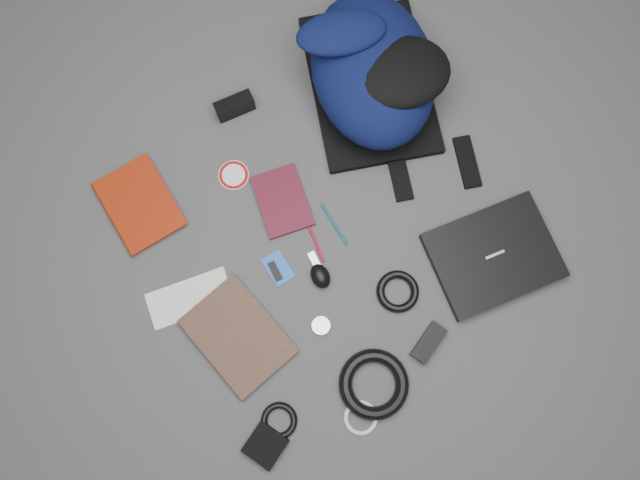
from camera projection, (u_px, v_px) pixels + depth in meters
ground at (320, 241)px, 1.76m from camera, size 4.00×4.00×0.00m
backpack at (373, 69)px, 1.75m from camera, size 0.55×0.64×0.22m
laptop at (493, 256)px, 1.74m from camera, size 0.39×0.33×0.03m
textbook_red at (111, 221)px, 1.76m from camera, size 0.20×0.25×0.03m
comic_book at (209, 361)px, 1.69m from camera, size 0.23×0.30×0.02m
envelope at (190, 298)px, 1.73m from camera, size 0.25×0.16×0.00m
dvd_case at (282, 201)px, 1.78m from camera, size 0.18×0.22×0.02m
compact_camera at (235, 106)px, 1.81m from camera, size 0.12×0.06×0.06m
sticker_disc at (234, 175)px, 1.80m from camera, size 0.10×0.10×0.00m
pen_teal at (334, 224)px, 1.77m from camera, size 0.02×0.14×0.01m
pen_red at (314, 240)px, 1.76m from camera, size 0.04×0.14×0.01m
id_badge at (278, 268)px, 1.75m from camera, size 0.06×0.09×0.00m
usb_black at (275, 271)px, 1.74m from camera, size 0.03×0.06×0.01m
usb_silver at (315, 260)px, 1.75m from camera, size 0.03×0.05×0.01m
mouse at (320, 276)px, 1.72m from camera, size 0.06×0.08×0.04m
headphone_left at (273, 334)px, 1.71m from camera, size 0.06×0.06×0.01m
headphone_right at (321, 326)px, 1.71m from camera, size 0.05×0.05×0.01m
cable_coil at (398, 291)px, 1.72m from camera, size 0.12×0.12×0.02m
power_brick at (428, 343)px, 1.69m from camera, size 0.12×0.08×0.03m
power_cord_coil at (374, 384)px, 1.67m from camera, size 0.22×0.22×0.04m
pouch at (265, 445)px, 1.64m from camera, size 0.12×0.12×0.02m
earbud_coil at (279, 421)px, 1.66m from camera, size 0.12×0.12×0.02m
white_cable_coil at (361, 418)px, 1.66m from camera, size 0.10×0.10×0.01m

